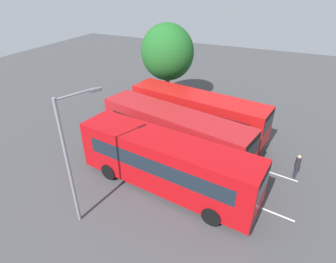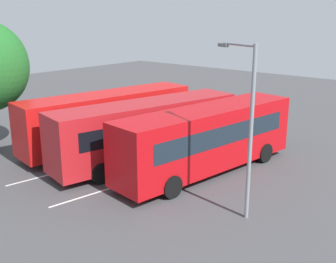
{
  "view_description": "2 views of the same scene",
  "coord_description": "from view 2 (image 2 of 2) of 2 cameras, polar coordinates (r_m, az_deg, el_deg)",
  "views": [
    {
      "loc": [
        5.79,
        -15.13,
        11.32
      ],
      "look_at": [
        -1.42,
        0.63,
        1.51
      ],
      "focal_mm": 29.66,
      "sensor_mm": 36.0,
      "label": 1
    },
    {
      "loc": [
        -16.66,
        -15.11,
        7.99
      ],
      "look_at": [
        0.01,
        -0.88,
        1.8
      ],
      "focal_mm": 44.84,
      "sensor_mm": 36.0,
      "label": 2
    }
  ],
  "objects": [
    {
      "name": "pedestrian",
      "position": [
        29.69,
        6.44,
        2.08
      ],
      "size": [
        0.43,
        0.43,
        1.71
      ],
      "rotation": [
        0.0,
        0.0,
        3.59
      ],
      "color": "#232833",
      "rests_on": "ground"
    },
    {
      "name": "bus_center_right",
      "position": [
        25.62,
        -8.09,
        1.81
      ],
      "size": [
        11.22,
        4.16,
        3.4
      ],
      "rotation": [
        0.0,
        0.0,
        -0.16
      ],
      "color": "red",
      "rests_on": "ground"
    },
    {
      "name": "lane_stripe_inner_left",
      "position": [
        25.04,
        -4.66,
        -2.88
      ],
      "size": [
        15.14,
        2.41,
        0.01
      ],
      "primitive_type": "cube",
      "rotation": [
        0.0,
        0.0,
        -0.15
      ],
      "color": "silver",
      "rests_on": "ground"
    },
    {
      "name": "street_lamp",
      "position": [
        16.43,
        10.76,
        1.51
      ],
      "size": [
        0.96,
        2.19,
        6.94
      ],
      "rotation": [
        0.0,
        0.0,
        1.21
      ],
      "color": "gray",
      "rests_on": "ground"
    },
    {
      "name": "bus_center_left",
      "position": [
        22.88,
        -2.86,
        0.26
      ],
      "size": [
        11.23,
        4.66,
        3.4
      ],
      "rotation": [
        0.0,
        0.0,
        -0.21
      ],
      "color": "#AD191E",
      "rests_on": "ground"
    },
    {
      "name": "ground_plane",
      "position": [
        23.87,
        -1.63,
        -3.78
      ],
      "size": [
        72.93,
        72.93,
        0.0
      ],
      "primitive_type": "plane",
      "color": "#424244"
    },
    {
      "name": "bus_far_left",
      "position": [
        21.52,
        5.41,
        -0.8
      ],
      "size": [
        11.2,
        3.8,
        3.4
      ],
      "rotation": [
        0.0,
        0.0,
        -0.13
      ],
      "color": "#B70C11",
      "rests_on": "ground"
    },
    {
      "name": "lane_stripe_outer_left",
      "position": [
        22.79,
        1.71,
        -4.75
      ],
      "size": [
        15.14,
        2.41,
        0.01
      ],
      "primitive_type": "cube",
      "rotation": [
        0.0,
        0.0,
        -0.15
      ],
      "color": "silver",
      "rests_on": "ground"
    }
  ]
}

